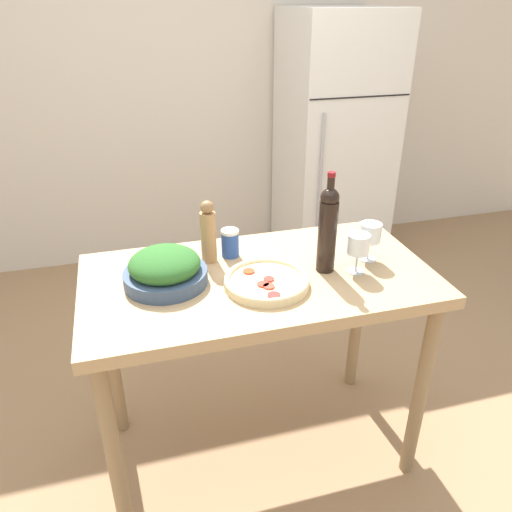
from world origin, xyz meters
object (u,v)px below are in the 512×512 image
(wine_glass_far, at_px, (370,234))
(refrigerator, at_px, (333,145))
(wine_bottle, at_px, (328,228))
(salad_bowl, at_px, (165,269))
(pepper_mill, at_px, (208,233))
(wine_glass_near, at_px, (358,246))
(homemade_pizza, at_px, (267,281))
(salt_canister, at_px, (230,243))

(wine_glass_far, bearing_deg, refrigerator, 70.87)
(wine_bottle, distance_m, salad_bowl, 0.60)
(refrigerator, relative_size, salad_bowl, 5.86)
(pepper_mill, bearing_deg, wine_glass_near, -24.52)
(pepper_mill, distance_m, homemade_pizza, 0.30)
(wine_glass_near, bearing_deg, homemade_pizza, -178.87)
(refrigerator, distance_m, pepper_mill, 1.92)
(salt_canister, bearing_deg, refrigerator, 53.97)
(salt_canister, bearing_deg, wine_glass_far, -19.08)
(refrigerator, height_order, salad_bowl, refrigerator)
(wine_glass_near, bearing_deg, salt_canister, 149.17)
(homemade_pizza, relative_size, salt_canister, 2.73)
(homemade_pizza, bearing_deg, wine_glass_near, 1.13)
(wine_glass_near, xyz_separation_m, homemade_pizza, (-0.35, -0.01, -0.09))
(salad_bowl, relative_size, salt_canister, 2.68)
(refrigerator, height_order, wine_glass_near, refrigerator)
(wine_glass_far, distance_m, pepper_mill, 0.61)
(wine_glass_far, relative_size, pepper_mill, 0.61)
(wine_glass_far, bearing_deg, salt_canister, 160.92)
(refrigerator, bearing_deg, homemade_pizza, -120.07)
(wine_glass_near, height_order, pepper_mill, pepper_mill)
(salt_canister, bearing_deg, wine_bottle, -33.01)
(pepper_mill, height_order, homemade_pizza, pepper_mill)
(refrigerator, bearing_deg, wine_glass_near, -110.88)
(pepper_mill, height_order, salt_canister, pepper_mill)
(wine_glass_near, relative_size, wine_glass_far, 1.00)
(refrigerator, xyz_separation_m, salad_bowl, (-1.35, -1.64, 0.08))
(refrigerator, distance_m, salad_bowl, 2.12)
(refrigerator, relative_size, wine_glass_far, 11.45)
(wine_bottle, height_order, salt_canister, wine_bottle)
(pepper_mill, xyz_separation_m, salt_canister, (0.09, 0.02, -0.06))
(wine_glass_near, bearing_deg, pepper_mill, 155.48)
(wine_glass_near, relative_size, homemade_pizza, 0.50)
(wine_glass_near, relative_size, salt_canister, 1.37)
(refrigerator, relative_size, wine_glass_near, 11.45)
(wine_glass_far, height_order, homemade_pizza, wine_glass_far)
(refrigerator, height_order, wine_glass_far, refrigerator)
(pepper_mill, bearing_deg, salad_bowl, -145.29)
(wine_bottle, height_order, wine_glass_near, wine_bottle)
(pepper_mill, bearing_deg, homemade_pizza, -56.23)
(wine_glass_far, bearing_deg, wine_bottle, -171.12)
(wine_glass_near, bearing_deg, wine_bottle, 156.38)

